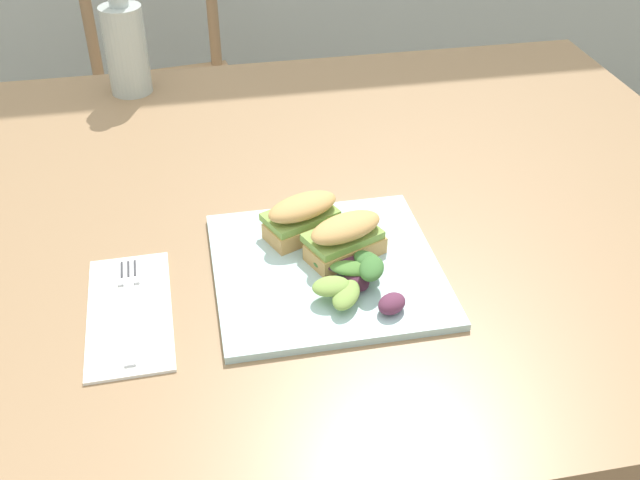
% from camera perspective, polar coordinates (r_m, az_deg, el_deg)
% --- Properties ---
extents(dining_table, '(1.24, 1.02, 0.74)m').
position_cam_1_polar(dining_table, '(1.14, 0.69, -1.53)').
color(dining_table, '#997551').
rests_on(dining_table, ground).
extents(chair_wooden_far, '(0.45, 0.45, 0.87)m').
position_cam_1_polar(chair_wooden_far, '(2.14, -11.60, 11.10)').
color(chair_wooden_far, tan).
rests_on(chair_wooden_far, ground).
extents(plate_lunch, '(0.28, 0.28, 0.01)m').
position_cam_1_polar(plate_lunch, '(0.93, 0.47, -2.16)').
color(plate_lunch, silver).
rests_on(plate_lunch, dining_table).
extents(sandwich_half_front, '(0.11, 0.09, 0.06)m').
position_cam_1_polar(sandwich_half_front, '(0.93, 1.93, 0.21)').
color(sandwich_half_front, tan).
rests_on(sandwich_half_front, plate_lunch).
extents(sandwich_half_back, '(0.11, 0.09, 0.06)m').
position_cam_1_polar(sandwich_half_back, '(0.96, -1.37, 1.81)').
color(sandwich_half_back, tan).
rests_on(sandwich_half_back, plate_lunch).
extents(salad_mixed_greens, '(0.11, 0.16, 0.04)m').
position_cam_1_polar(salad_mixed_greens, '(0.89, 2.47, -2.59)').
color(salad_mixed_greens, '#4C2338').
rests_on(salad_mixed_greens, plate_lunch).
extents(napkin_folded, '(0.10, 0.21, 0.00)m').
position_cam_1_polar(napkin_folded, '(0.90, -14.34, -5.36)').
color(napkin_folded, white).
rests_on(napkin_folded, dining_table).
extents(fork_on_napkin, '(0.03, 0.19, 0.00)m').
position_cam_1_polar(fork_on_napkin, '(0.91, -14.39, -4.49)').
color(fork_on_napkin, silver).
rests_on(fork_on_napkin, napkin_folded).
extents(bottle_cold_brew, '(0.07, 0.07, 0.20)m').
position_cam_1_polar(bottle_cold_brew, '(1.41, -14.57, 13.69)').
color(bottle_cold_brew, '#472819').
rests_on(bottle_cold_brew, dining_table).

